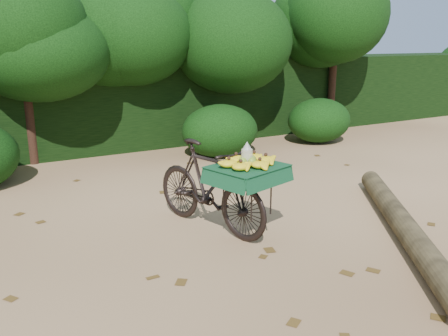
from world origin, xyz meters
TOP-DOWN VIEW (x-y plane):
  - ground at (0.00, 0.00)m, footprint 80.00×80.00m
  - vendor_bicycle at (-0.42, 1.06)m, footprint 1.12×1.91m
  - fallen_log at (1.42, -0.24)m, footprint 2.36×3.24m
  - hedge_backdrop at (0.00, 6.30)m, footprint 26.00×1.80m
  - tree_row at (-0.65, 5.50)m, footprint 14.50×2.00m
  - bush_clumps at (0.50, 4.30)m, footprint 8.80×1.70m
  - leaf_litter at (0.00, 0.65)m, footprint 7.00×7.30m

SIDE VIEW (x-z plane):
  - ground at x=0.00m, z-range 0.00..0.00m
  - leaf_litter at x=0.00m, z-range 0.00..0.01m
  - fallen_log at x=1.42m, z-range 0.00..0.27m
  - bush_clumps at x=0.50m, z-range 0.00..0.90m
  - vendor_bicycle at x=-0.42m, z-range 0.01..1.09m
  - hedge_backdrop at x=0.00m, z-range 0.00..1.80m
  - tree_row at x=-0.65m, z-range 0.00..4.00m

